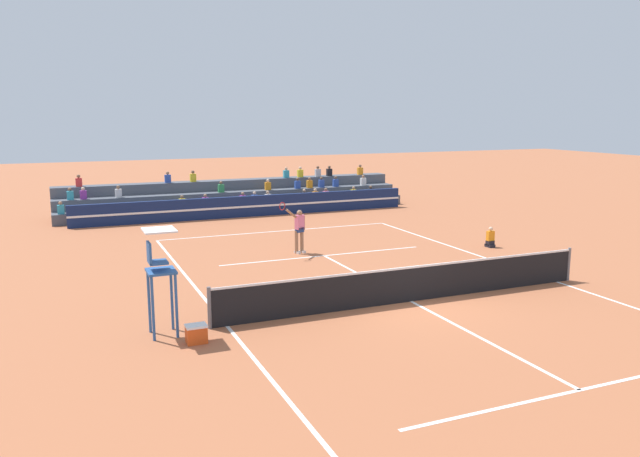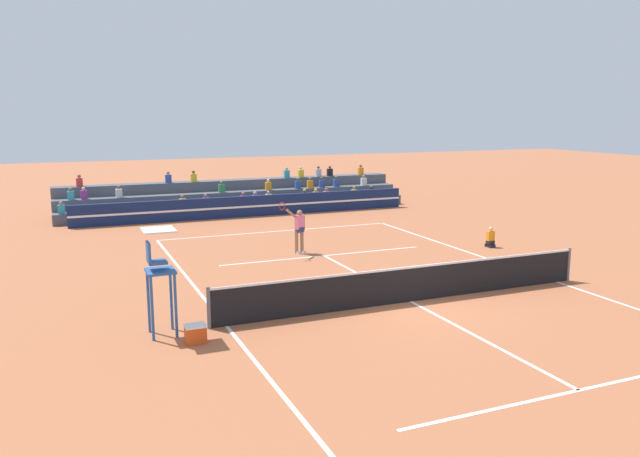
{
  "view_description": "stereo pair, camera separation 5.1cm",
  "coord_description": "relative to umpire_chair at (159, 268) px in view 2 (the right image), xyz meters",
  "views": [
    {
      "loc": [
        -9.28,
        -15.08,
        5.43
      ],
      "look_at": [
        -0.21,
        6.34,
        1.1
      ],
      "focal_mm": 35.0,
      "sensor_mm": 36.0,
      "label": 1
    },
    {
      "loc": [
        -9.23,
        -15.1,
        5.43
      ],
      "look_at": [
        -0.21,
        6.34,
        1.1
      ],
      "focal_mm": 35.0,
      "sensor_mm": 36.0,
      "label": 2
    }
  ],
  "objects": [
    {
      "name": "bleacher_stand",
      "position": [
        7.16,
        19.0,
        -1.06
      ],
      "size": [
        19.34,
        2.85,
        2.28
      ],
      "color": "#4C515B",
      "rests_on": "ground"
    },
    {
      "name": "court_lines",
      "position": [
        7.14,
        0.0,
        -1.71
      ],
      "size": [
        11.1,
        23.9,
        0.01
      ],
      "color": "white",
      "rests_on": "ground"
    },
    {
      "name": "tennis_net",
      "position": [
        7.14,
        0.0,
        -1.17
      ],
      "size": [
        12.0,
        0.1,
        1.1
      ],
      "color": "slate",
      "rests_on": "ground"
    },
    {
      "name": "sponsor_banner_wall",
      "position": [
        7.14,
        16.47,
        -1.17
      ],
      "size": [
        18.0,
        0.26,
        1.1
      ],
      "color": "navy",
      "rests_on": "ground"
    },
    {
      "name": "tennis_player",
      "position": [
        6.41,
        7.22,
        -0.74
      ],
      "size": [
        1.31,
        0.68,
        2.18
      ],
      "color": "#9E7051",
      "rests_on": "ground"
    },
    {
      "name": "equipment_cooler",
      "position": [
        0.67,
        -0.86,
        -1.49
      ],
      "size": [
        0.5,
        0.38,
        0.45
      ],
      "color": "#D84C19",
      "rests_on": "ground"
    },
    {
      "name": "ball_kid_courtside",
      "position": [
        14.04,
        5.22,
        -1.39
      ],
      "size": [
        0.3,
        0.36,
        0.84
      ],
      "color": "black",
      "rests_on": "ground"
    },
    {
      "name": "tennis_ball",
      "position": [
        4.93,
        1.08,
        -1.68
      ],
      "size": [
        0.07,
        0.07,
        0.07
      ],
      "primitive_type": "sphere",
      "color": "#C6DB33",
      "rests_on": "ground"
    },
    {
      "name": "ground_plane",
      "position": [
        7.14,
        0.0,
        -1.72
      ],
      "size": [
        120.0,
        120.0,
        0.0
      ],
      "primitive_type": "plane",
      "color": "#AD603D"
    },
    {
      "name": "umpire_chair",
      "position": [
        0.0,
        0.0,
        0.0
      ],
      "size": [
        0.76,
        0.84,
        2.67
      ],
      "color": "#285699",
      "rests_on": "ground"
    }
  ]
}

